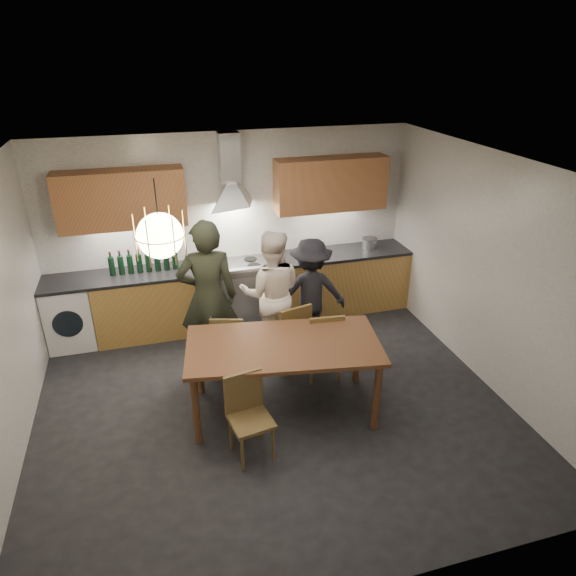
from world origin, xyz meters
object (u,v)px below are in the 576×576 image
object	(u,v)px
person_mid	(271,294)
person_right	(310,292)
mixing_bowl	(317,252)
person_left	(208,297)
dining_table	(284,352)
stock_pot	(369,243)
wine_bottles	(144,260)
chair_front	(248,410)
chair_back_left	(228,342)

from	to	relation	value
person_mid	person_right	distance (m)	0.56
person_mid	mixing_bowl	world-z (taller)	person_mid
person_left	person_mid	bearing A→B (deg)	-164.20
person_right	person_left	bearing A→B (deg)	19.16
dining_table	stock_pot	size ratio (longest dim) A/B	10.09
stock_pot	wine_bottles	bearing A→B (deg)	179.81
chair_front	person_left	distance (m)	1.61
stock_pot	person_left	bearing A→B (deg)	-157.10
chair_front	chair_back_left	bearing A→B (deg)	78.49
chair_back_left	person_right	distance (m)	1.31
chair_back_left	stock_pot	size ratio (longest dim) A/B	4.00
person_left	chair_back_left	bearing A→B (deg)	124.79
mixing_bowl	wine_bottles	xyz separation A→B (m)	(-2.36, 0.05, 0.12)
chair_back_left	wine_bottles	size ratio (longest dim) A/B	0.95
chair_front	mixing_bowl	size ratio (longest dim) A/B	2.61
chair_back_left	person_left	bearing A→B (deg)	-43.82
chair_front	stock_pot	bearing A→B (deg)	37.72
chair_back_left	person_right	xyz separation A→B (m)	(1.17, 0.53, 0.24)
chair_back_left	chair_front	size ratio (longest dim) A/B	0.99
mixing_bowl	stock_pot	distance (m)	0.82
dining_table	person_left	size ratio (longest dim) A/B	1.12
wine_bottles	stock_pot	bearing A→B (deg)	-0.19
person_mid	person_right	bearing A→B (deg)	-155.81
mixing_bowl	chair_front	bearing A→B (deg)	-121.23
person_left	person_mid	xyz separation A→B (m)	(0.79, 0.15, -0.13)
dining_table	chair_back_left	world-z (taller)	same
chair_back_left	stock_pot	xyz separation A→B (m)	(2.32, 1.33, 0.50)
dining_table	person_left	world-z (taller)	person_left
dining_table	person_mid	bearing A→B (deg)	90.68
chair_front	person_mid	distance (m)	1.85
dining_table	person_right	distance (m)	1.48
chair_front	person_right	xyz separation A→B (m)	(1.20, 1.79, 0.23)
chair_front	stock_pot	world-z (taller)	stock_pot
chair_back_left	dining_table	bearing A→B (deg)	137.15
person_right	mixing_bowl	size ratio (longest dim) A/B	4.44
wine_bottles	person_left	bearing A→B (deg)	-57.19
chair_front	person_left	size ratio (longest dim) A/B	0.45
wine_bottles	mixing_bowl	bearing A→B (deg)	-1.32
person_right	mixing_bowl	world-z (taller)	person_right
chair_front	person_right	size ratio (longest dim) A/B	0.59
person_left	person_mid	world-z (taller)	person_left
person_left	mixing_bowl	xyz separation A→B (m)	(1.67, 1.01, -0.00)
person_left	mixing_bowl	world-z (taller)	person_left
chair_back_left	person_mid	size ratio (longest dim) A/B	0.51
dining_table	stock_pot	bearing A→B (deg)	57.16
person_right	wine_bottles	size ratio (longest dim) A/B	1.64
wine_bottles	chair_front	bearing A→B (deg)	-72.61
dining_table	wine_bottles	distance (m)	2.49
person_right	wine_bottles	distance (m)	2.20
mixing_bowl	wine_bottles	size ratio (longest dim) A/B	0.37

